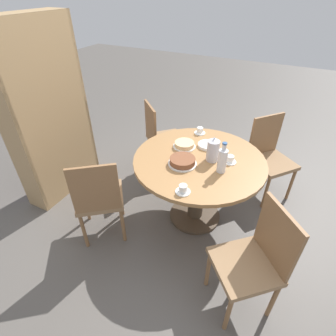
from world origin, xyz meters
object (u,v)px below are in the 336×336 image
Objects in this scene: bookshelf at (50,120)px; cup_b at (230,160)px; chair_b at (99,197)px; chair_c at (254,259)px; cake_main at (182,161)px; chair_a at (161,137)px; cup_a at (183,189)px; cup_c at (200,131)px; chair_d at (269,156)px; cake_second at (184,145)px; water_bottle at (222,160)px; coffee_pot at (213,150)px.

cup_b is (0.30, -1.88, -0.12)m from bookshelf.
chair_b is at bearing 65.80° from bookshelf.
chair_c reaches higher than cake_main.
chair_a is 1.39m from cup_a.
chair_a is 7.82× the size of cup_c.
chair_d is 7.82× the size of cup_c.
cake_second is at bearing 23.00° from cup_a.
chair_c is 7.82× the size of cup_a.
bookshelf is 1.91m from cup_b.
chair_a is 1.03m from cake_main.
cup_a is (0.14, -0.76, 0.28)m from chair_b.
cup_c is at bearing 13.56° from cup_a.
cake_main is 0.30m from cake_second.
cup_b is (0.73, 0.42, 0.28)m from chair_c.
coffee_pot is at bearing 44.24° from water_bottle.
chair_c is 2.38m from bookshelf.
cup_a reaches higher than cake_main.
chair_d is 0.85m from cup_c.
bookshelf is at bearing -142.85° from chair_c.
cake_main is at bearing 92.96° from bookshelf.
chair_a is 3.96× the size of coffee_pot.
cup_a is at bearing -157.00° from cake_second.
chair_b is at bearing -133.20° from chair_c.
cup_a is (-0.63, -0.27, 0.00)m from cake_second.
cup_a is (-0.53, 0.05, -0.08)m from coffee_pot.
cup_a is at bearing 152.30° from chair_b.
chair_c is 4.20× the size of cake_second.
chair_a is 1.28m from bookshelf.
cup_a is at bearing -155.08° from cake_main.
chair_a is 1.90m from chair_c.
chair_c is 0.81m from water_bottle.
cup_c is (0.43, 0.29, -0.08)m from coffee_pot.
chair_c is at bearing -104.26° from cup_a.
cake_main is (0.51, 0.79, 0.29)m from chair_c.
chair_d reaches higher than cup_a.
cake_second is at bearing -161.09° from chair_b.
bookshelf is at bearing 80.87° from cup_a.
chair_d reaches higher than cake_second.
coffee_pot is 0.52m from cup_c.
bookshelf reaches higher than coffee_pot.
chair_a is 0.64m from cup_c.
chair_b is at bearing 134.84° from chair_a.
coffee_pot is 0.91× the size of cake_main.
cup_c is (-0.31, 0.73, 0.28)m from chair_d.
chair_c is at bearing -141.16° from water_bottle.
chair_b is 1.07m from bookshelf.
cake_second is at bearing 104.28° from bookshelf.
chair_a is at bearing 133.56° from bookshelf.
cup_c is (0.96, 0.23, 0.00)m from cup_a.
chair_a is 4.20× the size of cake_second.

